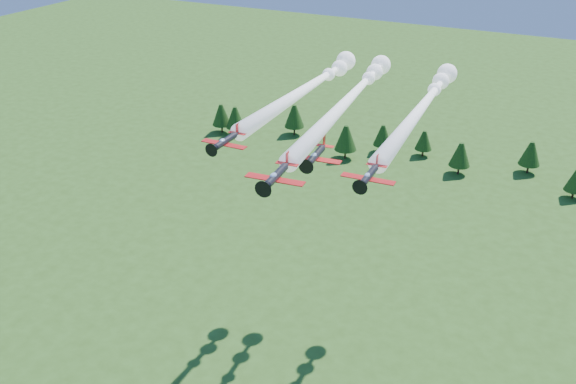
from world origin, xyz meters
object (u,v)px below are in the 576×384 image
at_px(plane_lead, 351,97).
at_px(plane_left, 311,85).
at_px(plane_right, 424,104).
at_px(plane_slot, 316,156).

relative_size(plane_lead, plane_left, 1.17).
xyz_separation_m(plane_lead, plane_left, (-8.36, 2.45, 0.05)).
height_order(plane_right, plane_slot, plane_right).
relative_size(plane_left, plane_right, 0.94).
height_order(plane_left, plane_slot, plane_left).
distance_m(plane_left, plane_right, 19.64).
relative_size(plane_lead, plane_right, 1.10).
relative_size(plane_lead, plane_slot, 6.96).
relative_size(plane_right, plane_slot, 6.31).
bearing_deg(plane_slot, plane_left, 110.95).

